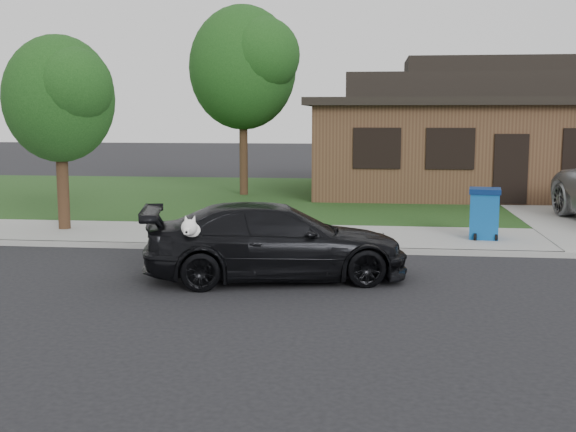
# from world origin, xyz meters

# --- Properties ---
(ground) EXTENTS (120.00, 120.00, 0.00)m
(ground) POSITION_xyz_m (0.00, 0.00, 0.00)
(ground) COLOR black
(ground) RESTS_ON ground
(sidewalk) EXTENTS (60.00, 3.00, 0.12)m
(sidewalk) POSITION_xyz_m (0.00, 5.00, 0.06)
(sidewalk) COLOR gray
(sidewalk) RESTS_ON ground
(curb) EXTENTS (60.00, 0.12, 0.12)m
(curb) POSITION_xyz_m (0.00, 3.50, 0.06)
(curb) COLOR gray
(curb) RESTS_ON ground
(lawn) EXTENTS (60.00, 13.00, 0.13)m
(lawn) POSITION_xyz_m (0.00, 13.00, 0.07)
(lawn) COLOR #193814
(lawn) RESTS_ON ground
(sedan) EXTENTS (4.87, 2.83, 1.33)m
(sedan) POSITION_xyz_m (-1.78, 0.97, 0.66)
(sedan) COLOR black
(sedan) RESTS_ON ground
(recycling_bin) EXTENTS (0.76, 0.77, 1.12)m
(recycling_bin) POSITION_xyz_m (2.36, 4.96, 0.69)
(recycling_bin) COLOR #0D4B91
(recycling_bin) RESTS_ON sidewalk
(house) EXTENTS (12.60, 8.60, 4.65)m
(house) POSITION_xyz_m (4.00, 15.00, 2.13)
(house) COLOR #422B1C
(house) RESTS_ON ground
(tree_0) EXTENTS (3.78, 3.60, 6.34)m
(tree_0) POSITION_xyz_m (-4.34, 12.88, 4.48)
(tree_0) COLOR #332114
(tree_0) RESTS_ON ground
(tree_2) EXTENTS (2.73, 2.60, 4.59)m
(tree_2) POSITION_xyz_m (-7.38, 5.11, 3.27)
(tree_2) COLOR #332114
(tree_2) RESTS_ON ground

